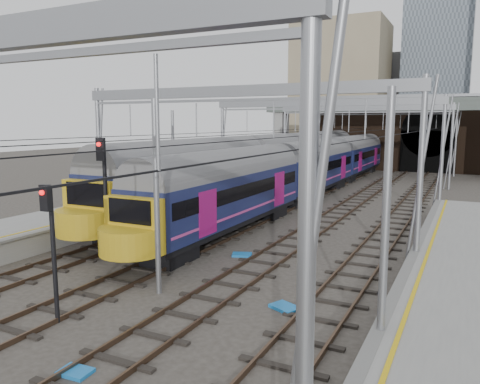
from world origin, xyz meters
The scene contains 13 objects.
ground centered at (0.00, 0.00, 0.00)m, with size 160.00×160.00×0.00m, color #38332D.
tracks centered at (0.00, 15.00, 0.02)m, with size 14.40×80.00×0.22m.
overhead_line centered at (0.00, 21.49, 6.57)m, with size 16.80×80.00×8.00m.
retaining_wall centered at (1.40, 51.93, 4.33)m, with size 28.00×2.75×9.00m.
overbridge centered at (0.00, 46.00, 7.27)m, with size 28.00×3.00×9.25m.
city_skyline centered at (2.73, 70.48, 17.09)m, with size 37.50×27.50×60.00m.
train_main centered at (-2.00, 35.01, 2.47)m, with size 2.78×64.17×4.78m.
train_second centered at (-6.00, 40.03, 2.65)m, with size 3.07×70.82×5.18m.
signal_near_left centered at (-4.60, 4.37, 3.43)m, with size 0.42×0.49×5.52m.
signal_near_centre centered at (-1.30, -1.57, 2.79)m, with size 0.32×0.45×4.36m.
equip_cover_a centered at (1.47, -3.50, 0.05)m, with size 0.80×0.57×0.09m, color blue.
equip_cover_b centered at (0.60, 7.68, 0.05)m, with size 0.90×0.63×0.11m, color blue.
equip_cover_c centered at (4.67, 2.65, 0.06)m, with size 0.94×0.66×0.11m, color blue.
Camera 1 is at (9.94, -11.36, 6.17)m, focal length 35.00 mm.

